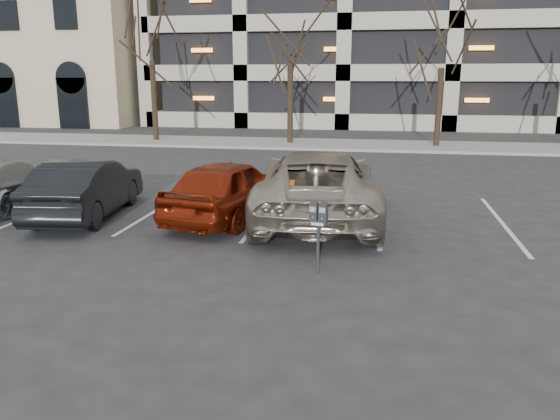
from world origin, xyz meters
name	(u,v)px	position (x,y,z in m)	size (l,w,h in m)	color
ground	(310,243)	(0.00, 0.00, 0.00)	(140.00, 140.00, 0.00)	#28282B
sidewalk	(351,145)	(0.00, 16.00, 0.06)	(80.00, 4.00, 0.12)	gray
stall_lines	(266,213)	(-1.40, 2.30, 0.01)	(16.90, 5.20, 0.00)	silver
office_building	(4,21)	(-28.00, 29.92, 7.49)	(26.00, 16.20, 15.00)	tan
tree_a	(149,10)	(-10.00, 16.00, 6.45)	(3.93, 3.93, 8.93)	black
tree_b	(291,10)	(-3.00, 16.00, 6.31)	(3.84, 3.84, 8.72)	black
tree_c	(445,17)	(4.00, 16.00, 5.89)	(3.59, 3.59, 8.16)	black
parking_meter	(318,220)	(0.34, -1.75, 0.96)	(0.34, 0.19, 1.25)	black
suv_silver	(317,185)	(-0.09, 1.94, 0.82)	(3.26, 6.14, 1.65)	#A89F8F
car_red	(228,189)	(-2.18, 1.62, 0.73)	(1.71, 4.26, 1.45)	maroon
car_dark	(86,188)	(-5.60, 1.23, 0.70)	(1.48, 4.25, 1.40)	black
car_silver	(3,183)	(-8.21, 1.71, 0.63)	(1.76, 4.33, 1.26)	#95989C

